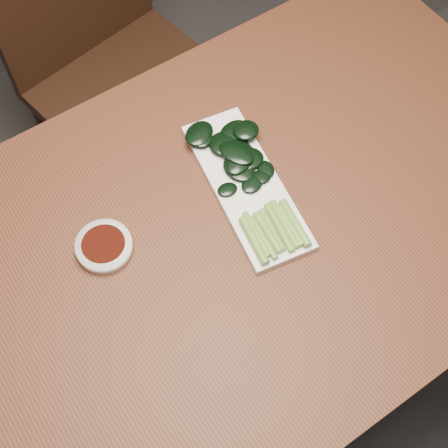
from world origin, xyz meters
TOP-DOWN VIEW (x-y plane):
  - ground at (0.00, 0.00)m, footprint 6.00×6.00m
  - table at (0.00, 0.00)m, footprint 1.40×0.80m
  - chair_far at (0.14, 0.69)m, footprint 0.53×0.53m
  - sauce_bowl at (-0.18, 0.09)m, footprint 0.10×0.10m
  - serving_plate at (0.10, 0.05)m, footprint 0.17×0.35m
  - gai_lan at (0.11, 0.07)m, footprint 0.16×0.34m

SIDE VIEW (x-z plane):
  - ground at x=0.00m, z-range 0.00..0.00m
  - chair_far at x=0.14m, z-range 0.04..0.93m
  - table at x=0.00m, z-range 0.30..1.05m
  - serving_plate at x=0.10m, z-range 0.75..0.76m
  - sauce_bowl at x=-0.18m, z-range 0.75..0.78m
  - gai_lan at x=0.11m, z-range 0.76..0.79m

